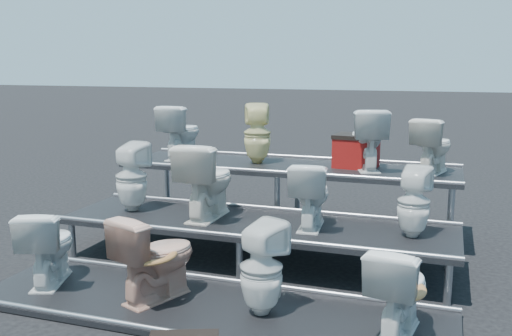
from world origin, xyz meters
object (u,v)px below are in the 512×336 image
(toilet_1, at_px, (156,256))
(toilet_6, at_px, (311,195))
(toilet_4, at_px, (132,177))
(toilet_5, at_px, (207,180))
(toilet_7, at_px, (414,202))
(toilet_8, at_px, (181,132))
(toilet_11, at_px, (433,146))
(toilet_10, at_px, (367,139))
(toilet_3, at_px, (399,289))
(toilet_9, at_px, (257,134))
(toilet_2, at_px, (262,268))
(toilet_0, at_px, (48,246))
(red_crate, at_px, (356,153))

(toilet_1, bearing_deg, toilet_6, -108.55)
(toilet_4, height_order, toilet_5, toilet_5)
(toilet_7, relative_size, toilet_8, 0.96)
(toilet_7, distance_m, toilet_8, 3.41)
(toilet_7, bearing_deg, toilet_11, -84.37)
(toilet_8, bearing_deg, toilet_11, -178.93)
(toilet_1, relative_size, toilet_7, 1.12)
(toilet_10, bearing_deg, toilet_4, 9.37)
(toilet_4, bearing_deg, toilet_10, -146.44)
(toilet_3, distance_m, toilet_9, 3.40)
(toilet_2, xyz_separation_m, toilet_3, (1.11, 0.00, -0.04))
(toilet_4, xyz_separation_m, toilet_7, (3.12, 0.00, -0.05))
(toilet_1, bearing_deg, toilet_5, -65.48)
(toilet_0, distance_m, toilet_4, 1.38)
(toilet_2, bearing_deg, red_crate, -74.32)
(toilet_9, bearing_deg, toilet_10, 159.52)
(toilet_11, bearing_deg, toilet_9, 17.68)
(toilet_11, bearing_deg, toilet_5, 47.21)
(toilet_3, xyz_separation_m, toilet_8, (-3.11, 2.60, 0.80))
(toilet_4, relative_size, toilet_9, 1.03)
(red_crate, bearing_deg, toilet_4, -141.99)
(toilet_5, xyz_separation_m, toilet_11, (2.30, 1.30, 0.31))
(toilet_3, bearing_deg, toilet_1, 9.09)
(toilet_7, height_order, toilet_8, toilet_8)
(toilet_7, height_order, toilet_9, toilet_9)
(toilet_7, bearing_deg, toilet_10, -52.87)
(toilet_5, bearing_deg, red_crate, -134.15)
(toilet_6, xyz_separation_m, toilet_7, (1.02, 0.00, 0.00))
(toilet_7, bearing_deg, toilet_0, 32.40)
(toilet_8, bearing_deg, toilet_1, 112.44)
(toilet_8, height_order, toilet_10, toilet_10)
(toilet_11, bearing_deg, toilet_1, 67.17)
(toilet_10, bearing_deg, red_crate, -54.41)
(toilet_2, relative_size, toilet_4, 1.01)
(toilet_9, height_order, toilet_10, toilet_9)
(toilet_5, height_order, red_crate, toilet_5)
(toilet_2, height_order, toilet_11, toilet_11)
(toilet_3, xyz_separation_m, toilet_10, (-0.63, 2.60, 0.81))
(toilet_3, bearing_deg, toilet_4, -13.65)
(toilet_7, bearing_deg, red_crate, -50.05)
(toilet_6, relative_size, toilet_11, 1.05)
(toilet_4, height_order, toilet_9, toilet_9)
(toilet_9, relative_size, red_crate, 1.53)
(toilet_2, relative_size, toilet_8, 1.10)
(toilet_3, bearing_deg, toilet_6, -43.06)
(toilet_2, xyz_separation_m, toilet_8, (-2.00, 2.60, 0.76))
(toilet_8, height_order, red_crate, toilet_8)
(toilet_2, distance_m, toilet_8, 3.37)
(toilet_11, distance_m, red_crate, 0.92)
(toilet_3, relative_size, toilet_5, 0.87)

